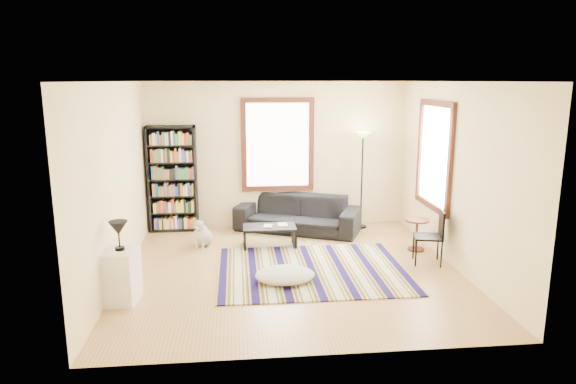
{
  "coord_description": "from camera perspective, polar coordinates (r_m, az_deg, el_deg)",
  "views": [
    {
      "loc": [
        -0.8,
        -7.32,
        2.82
      ],
      "look_at": [
        0.0,
        0.5,
        1.1
      ],
      "focal_mm": 32.0,
      "sensor_mm": 36.0,
      "label": 1
    }
  ],
  "objects": [
    {
      "name": "wall_back",
      "position": [
        10.0,
        -1.19,
        4.18
      ],
      "size": [
        5.0,
        0.1,
        2.8
      ],
      "primitive_type": "cube",
      "color": "#F9EDA8",
      "rests_on": "floor"
    },
    {
      "name": "white_cabinet",
      "position": [
        7.03,
        -17.99,
        -8.85
      ],
      "size": [
        0.43,
        0.54,
        0.7
      ],
      "primitive_type": "cube",
      "rotation": [
        0.0,
        0.0,
        -0.11
      ],
      "color": "white",
      "rests_on": "floor"
    },
    {
      "name": "side_table",
      "position": [
        8.93,
        14.09,
        -4.63
      ],
      "size": [
        0.43,
        0.43,
        0.54
      ],
      "primitive_type": "cylinder",
      "rotation": [
        0.0,
        0.0,
        0.07
      ],
      "color": "#4C2413",
      "rests_on": "floor"
    },
    {
      "name": "book_a",
      "position": [
        8.83,
        -2.72,
        -3.79
      ],
      "size": [
        0.18,
        0.22,
        0.02
      ],
      "primitive_type": "imported",
      "rotation": [
        0.0,
        0.0,
        -0.16
      ],
      "color": "beige",
      "rests_on": "coffee_table"
    },
    {
      "name": "wall_right",
      "position": [
        8.17,
        18.47,
        1.7
      ],
      "size": [
        0.1,
        5.0,
        2.8
      ],
      "primitive_type": "cube",
      "color": "#F9EDA8",
      "rests_on": "floor"
    },
    {
      "name": "floor",
      "position": [
        7.9,
        0.37,
        -8.95
      ],
      "size": [
        5.0,
        5.0,
        0.1
      ],
      "primitive_type": "cube",
      "color": "tan",
      "rests_on": "ground"
    },
    {
      "name": "table_lamp",
      "position": [
        6.86,
        -18.28,
        -4.63
      ],
      "size": [
        0.32,
        0.32,
        0.38
      ],
      "primitive_type": null,
      "rotation": [
        0.0,
        0.0,
        -0.43
      ],
      "color": "black",
      "rests_on": "white_cabinet"
    },
    {
      "name": "window_right",
      "position": [
        8.84,
        15.98,
        3.93
      ],
      "size": [
        0.06,
        1.2,
        1.6
      ],
      "primitive_type": "cube",
      "color": "white",
      "rests_on": "wall_right"
    },
    {
      "name": "bookshelf",
      "position": [
        9.88,
        -12.69,
        1.42
      ],
      "size": [
        0.9,
        0.3,
        2.0
      ],
      "primitive_type": "cube",
      "color": "black",
      "rests_on": "floor"
    },
    {
      "name": "wall_front",
      "position": [
        5.04,
        3.52,
        -4.04
      ],
      "size": [
        5.0,
        0.1,
        2.8
      ],
      "primitive_type": "cube",
      "color": "#F9EDA8",
      "rests_on": "floor"
    },
    {
      "name": "folding_chair",
      "position": [
        8.31,
        15.28,
        -4.83
      ],
      "size": [
        0.5,
        0.49,
        0.86
      ],
      "primitive_type": "cube",
      "rotation": [
        0.0,
        0.0,
        -0.23
      ],
      "color": "black",
      "rests_on": "floor"
    },
    {
      "name": "coffee_table",
      "position": [
        8.89,
        -2.06,
        -4.94
      ],
      "size": [
        0.91,
        0.52,
        0.36
      ],
      "primitive_type": "cube",
      "rotation": [
        0.0,
        0.0,
        0.02
      ],
      "color": "black",
      "rests_on": "floor"
    },
    {
      "name": "wall_left",
      "position": [
        7.66,
        -18.94,
        0.99
      ],
      "size": [
        0.1,
        5.0,
        2.8
      ],
      "primitive_type": "cube",
      "color": "#F9EDA8",
      "rests_on": "floor"
    },
    {
      "name": "sofa",
      "position": [
        9.76,
        1.08,
        -2.39
      ],
      "size": [
        2.48,
        1.74,
        0.68
      ],
      "primitive_type": "imported",
      "rotation": [
        0.0,
        0.0,
        -0.41
      ],
      "color": "black",
      "rests_on": "floor"
    },
    {
      "name": "book_b",
      "position": [
        8.89,
        -1.13,
        -3.66
      ],
      "size": [
        0.17,
        0.23,
        0.02
      ],
      "primitive_type": "imported",
      "rotation": [
        0.0,
        0.0,
        -0.02
      ],
      "color": "beige",
      "rests_on": "coffee_table"
    },
    {
      "name": "rug",
      "position": [
        7.85,
        2.67,
        -8.64
      ],
      "size": [
        2.83,
        2.26,
        0.02
      ],
      "primitive_type": "cube",
      "color": "#130D45",
      "rests_on": "floor"
    },
    {
      "name": "dog",
      "position": [
        9.02,
        -9.4,
        -4.4
      ],
      "size": [
        0.51,
        0.59,
        0.49
      ],
      "primitive_type": null,
      "rotation": [
        0.0,
        0.0,
        -0.38
      ],
      "color": "silver",
      "rests_on": "floor"
    },
    {
      "name": "floor_cushion",
      "position": [
        7.38,
        -0.34,
        -9.21
      ],
      "size": [
        0.96,
        0.8,
        0.21
      ],
      "primitive_type": "ellipsoid",
      "rotation": [
        0.0,
        0.0,
        -0.2
      ],
      "color": "beige",
      "rests_on": "floor"
    },
    {
      "name": "window_back",
      "position": [
        9.9,
        -1.16,
        5.26
      ],
      "size": [
        1.2,
        0.06,
        1.6
      ],
      "primitive_type": "cube",
      "color": "white",
      "rests_on": "wall_back"
    },
    {
      "name": "floor_lamp",
      "position": [
        9.95,
        8.2,
        1.26
      ],
      "size": [
        0.34,
        0.34,
        1.86
      ],
      "primitive_type": null,
      "rotation": [
        0.0,
        0.0,
        -0.15
      ],
      "color": "black",
      "rests_on": "floor"
    },
    {
      "name": "ceiling",
      "position": [
        7.36,
        0.4,
        12.58
      ],
      "size": [
        5.0,
        5.0,
        0.1
      ],
      "primitive_type": "cube",
      "color": "white",
      "rests_on": "floor"
    }
  ]
}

